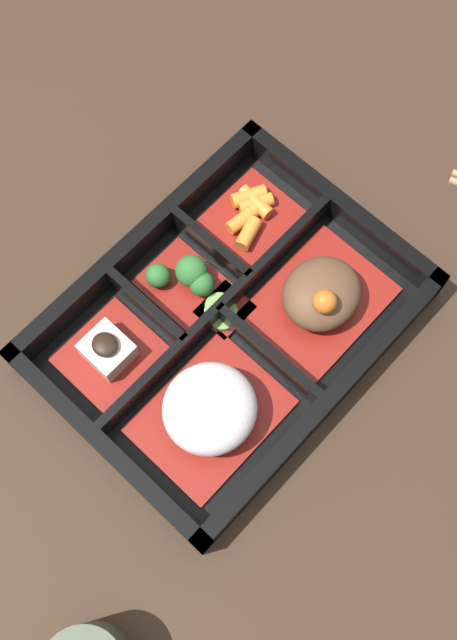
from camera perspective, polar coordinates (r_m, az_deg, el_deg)
ground_plane at (r=0.69m, az=-0.00°, el=-0.71°), size 3.00×3.00×0.00m
bento_base at (r=0.68m, az=-0.00°, el=-0.57°), size 0.32×0.24×0.01m
bento_rim at (r=0.67m, az=-0.22°, el=0.07°), size 0.32×0.24×0.04m
bowl_stew at (r=0.67m, az=7.07°, el=1.83°), size 0.12×0.10×0.06m
bowl_rice at (r=0.63m, az=-1.43°, el=-6.86°), size 0.12×0.10×0.06m
bowl_carrots at (r=0.71m, az=1.69°, el=8.04°), size 0.08×0.07×0.02m
bowl_greens at (r=0.68m, az=-3.32°, el=3.20°), size 0.06×0.07×0.03m
bowl_tofu at (r=0.67m, az=-9.12°, el=-2.41°), size 0.08×0.07×0.04m
bowl_pickles at (r=0.68m, az=-0.43°, el=0.70°), size 0.04×0.04×0.01m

